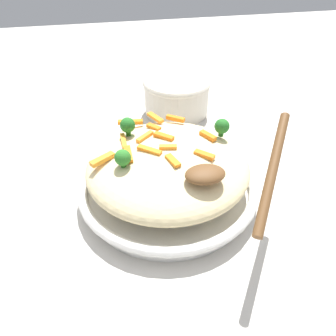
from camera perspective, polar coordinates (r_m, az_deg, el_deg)
The scene contains 22 objects.
ground_plane at distance 0.52m, azimuth 0.00°, elevation -4.86°, with size 2.40×2.40×0.00m, color beige.
serving_bowl at distance 0.51m, azimuth 0.00°, elevation -3.24°, with size 0.30×0.30×0.04m.
pasta_mound at distance 0.48m, azimuth 0.00°, elevation 0.44°, with size 0.26×0.25×0.07m, color beige.
carrot_piece_0 at distance 0.49m, azimuth -8.26°, elevation 4.83°, with size 0.04×0.01×0.01m, color orange.
carrot_piece_1 at distance 0.49m, azimuth -0.81°, elevation 5.89°, with size 0.03×0.01×0.01m, color orange.
carrot_piece_2 at distance 0.47m, azimuth 0.04°, elevation 4.17°, with size 0.03×0.01×0.01m, color orange.
carrot_piece_3 at distance 0.53m, azimuth -2.69°, elevation 7.66°, with size 0.03×0.01×0.01m, color orange.
carrot_piece_4 at distance 0.46m, azimuth 6.81°, elevation 2.48°, with size 0.03×0.01×0.01m, color orange.
carrot_piece_5 at distance 0.56m, azimuth -2.60°, elevation 9.40°, with size 0.04×0.01×0.01m, color orange.
carrot_piece_6 at distance 0.55m, azimuth -7.03°, elevation 8.52°, with size 0.04×0.01×0.01m, color orange.
carrot_piece_7 at distance 0.44m, azimuth 1.18°, elevation 1.43°, with size 0.03×0.01×0.01m, color orange.
carrot_piece_8 at distance 0.55m, azimuth 1.39°, elevation 9.23°, with size 0.03×0.01×0.01m, color orange.
carrot_piece_9 at distance 0.49m, azimuth -4.34°, elevation 5.78°, with size 0.03×0.01×0.01m, color orange.
carrot_piece_10 at distance 0.46m, azimuth -12.16°, elevation 1.65°, with size 0.04×0.01×0.01m, color orange.
carrot_piece_11 at distance 0.46m, azimuth -7.48°, elevation 2.76°, with size 0.04×0.01×0.01m, color orange.
carrot_piece_12 at distance 0.50m, azimuth 7.47°, elevation 5.98°, with size 0.03×0.01×0.01m, color orange.
carrot_piece_13 at distance 0.46m, azimuth -3.51°, elevation 3.43°, with size 0.04×0.01×0.01m, color orange.
broccoli_floret_0 at distance 0.51m, azimuth 10.04°, elevation 7.64°, with size 0.02×0.02×0.03m.
broccoli_floret_1 at distance 0.44m, azimuth -8.45°, elevation 1.88°, with size 0.02×0.02×0.03m.
broccoli_floret_2 at distance 0.50m, azimuth -7.56°, elevation 7.90°, with size 0.03×0.03×0.03m.
serving_spoon at distance 0.40m, azimuth 11.39°, elevation -0.87°, with size 0.15×0.15×0.08m.
companion_bowl at distance 0.74m, azimuth 1.60°, elevation 13.56°, with size 0.16×0.16×0.08m.
Camera 1 is at (0.08, 0.37, 0.36)m, focal length 32.62 mm.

